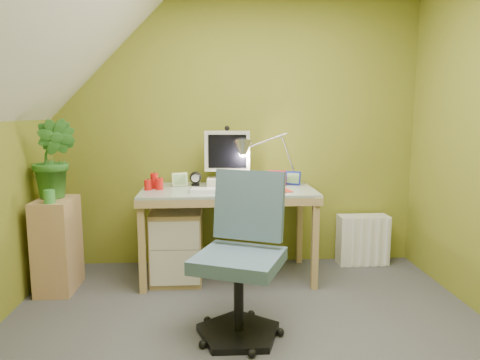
{
  "coord_description": "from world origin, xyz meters",
  "views": [
    {
      "loc": [
        -0.19,
        -2.31,
        1.36
      ],
      "look_at": [
        0.0,
        1.0,
        0.85
      ],
      "focal_mm": 33.0,
      "sensor_mm": 36.0,
      "label": 1
    }
  ],
  "objects": [
    {
      "name": "floor",
      "position": [
        0.0,
        0.0,
        -0.01
      ],
      "size": [
        3.2,
        3.2,
        0.01
      ],
      "primitive_type": "cube",
      "color": "#48484D",
      "rests_on": "ground"
    },
    {
      "name": "keyboard",
      "position": [
        -0.17,
        1.08,
        0.76
      ],
      "size": [
        0.44,
        0.17,
        0.02
      ],
      "primitive_type": "cube",
      "rotation": [
        0.0,
        0.0,
        -0.08
      ],
      "color": "white",
      "rests_on": "desk"
    },
    {
      "name": "speaker_right",
      "position": [
        0.18,
        1.38,
        0.81
      ],
      "size": [
        0.1,
        0.1,
        0.12
      ],
      "primitive_type": null,
      "rotation": [
        0.0,
        0.0,
        -0.06
      ],
      "color": "black",
      "rests_on": "desk"
    },
    {
      "name": "desk",
      "position": [
        -0.09,
        1.22,
        0.37
      ],
      "size": [
        1.41,
        0.72,
        0.75
      ],
      "primitive_type": null,
      "rotation": [
        0.0,
        0.0,
        0.02
      ],
      "color": "tan",
      "rests_on": "floor"
    },
    {
      "name": "radiator",
      "position": [
        1.14,
        1.46,
        0.22
      ],
      "size": [
        0.45,
        0.19,
        0.45
      ],
      "primitive_type": "cube",
      "rotation": [
        0.0,
        0.0,
        0.03
      ],
      "color": "white",
      "rests_on": "floor"
    },
    {
      "name": "amber_tumbler",
      "position": [
        0.09,
        1.14,
        0.79
      ],
      "size": [
        0.08,
        0.08,
        0.09
      ],
      "primitive_type": "cylinder",
      "rotation": [
        0.0,
        0.0,
        -0.17
      ],
      "color": "brown",
      "rests_on": "desk"
    },
    {
      "name": "speaker_left",
      "position": [
        -0.36,
        1.38,
        0.81
      ],
      "size": [
        0.12,
        0.12,
        0.12
      ],
      "primitive_type": null,
      "rotation": [
        0.0,
        0.0,
        0.16
      ],
      "color": "black",
      "rests_on": "desk"
    },
    {
      "name": "mousepad",
      "position": [
        0.29,
        1.08,
        0.75
      ],
      "size": [
        0.25,
        0.19,
        0.01
      ],
      "primitive_type": "cube",
      "rotation": [
        0.0,
        0.0,
        0.14
      ],
      "color": "#B82E21",
      "rests_on": "desk"
    },
    {
      "name": "task_chair",
      "position": [
        -0.05,
        0.22,
        0.5
      ],
      "size": [
        0.73,
        0.73,
        1.0
      ],
      "primitive_type": null,
      "rotation": [
        0.0,
        0.0,
        -0.39
      ],
      "color": "#476174",
      "rests_on": "floor"
    },
    {
      "name": "potted_plant",
      "position": [
        -1.4,
        1.07,
        1.01
      ],
      "size": [
        0.37,
        0.32,
        0.6
      ],
      "primitive_type": "imported",
      "rotation": [
        0.0,
        0.0,
        -0.16
      ],
      "color": "#2E7025",
      "rests_on": "side_ledge"
    },
    {
      "name": "side_ledge",
      "position": [
        -1.4,
        1.02,
        0.36
      ],
      "size": [
        0.26,
        0.41,
        0.71
      ],
      "primitive_type": "cube",
      "color": "tan",
      "rests_on": "floor"
    },
    {
      "name": "slope_ceiling",
      "position": [
        -1.0,
        0.0,
        1.85
      ],
      "size": [
        1.1,
        3.2,
        1.1
      ],
      "primitive_type": "cube",
      "color": "white",
      "rests_on": "wall_left"
    },
    {
      "name": "monitor",
      "position": [
        -0.09,
        1.4,
        1.0
      ],
      "size": [
        0.38,
        0.23,
        0.5
      ],
      "primitive_type": null,
      "rotation": [
        0.0,
        0.0,
        -0.04
      ],
      "color": "beige",
      "rests_on": "desk"
    },
    {
      "name": "green_cup",
      "position": [
        -1.38,
        0.87,
        0.76
      ],
      "size": [
        0.09,
        0.09,
        0.1
      ],
      "primitive_type": "cylinder",
      "rotation": [
        0.0,
        0.0,
        -0.26
      ],
      "color": "green",
      "rests_on": "side_ledge"
    },
    {
      "name": "wall_front",
      "position": [
        0.0,
        -1.6,
        1.2
      ],
      "size": [
        3.2,
        0.01,
        2.4
      ],
      "primitive_type": "cube",
      "color": "olive",
      "rests_on": "floor"
    },
    {
      "name": "photo_frame_green",
      "position": [
        -0.49,
        1.36,
        0.8
      ],
      "size": [
        0.13,
        0.06,
        0.11
      ],
      "primitive_type": "cube",
      "rotation": [
        0.0,
        0.0,
        0.33
      ],
      "color": "#B9D894",
      "rests_on": "desk"
    },
    {
      "name": "photo_frame_blue",
      "position": [
        0.47,
        1.38,
        0.8
      ],
      "size": [
        0.13,
        0.08,
        0.12
      ],
      "primitive_type": "cube",
      "rotation": [
        0.0,
        0.0,
        -0.45
      ],
      "color": "navy",
      "rests_on": "desk"
    },
    {
      "name": "photo_frame_red",
      "position": [
        0.33,
        1.34,
        0.81
      ],
      "size": [
        0.15,
        0.05,
        0.13
      ],
      "primitive_type": "cube",
      "rotation": [
        0.0,
        0.0,
        -0.19
      ],
      "color": "#AB122C",
      "rests_on": "desk"
    },
    {
      "name": "wall_back",
      "position": [
        0.0,
        1.6,
        1.2
      ],
      "size": [
        3.2,
        0.01,
        2.4
      ],
      "primitive_type": "cube",
      "color": "olive",
      "rests_on": "floor"
    },
    {
      "name": "candle_cluster",
      "position": [
        -0.69,
        1.23,
        0.81
      ],
      "size": [
        0.17,
        0.15,
        0.12
      ],
      "primitive_type": null,
      "rotation": [
        0.0,
        0.0,
        -0.01
      ],
      "color": "red",
      "rests_on": "desk"
    },
    {
      "name": "desk_lamp",
      "position": [
        0.36,
        1.4,
        1.06
      ],
      "size": [
        0.62,
        0.34,
        0.63
      ],
      "primitive_type": null,
      "rotation": [
        0.0,
        0.0,
        0.15
      ],
      "color": "silver",
      "rests_on": "desk"
    },
    {
      "name": "mouse",
      "position": [
        0.29,
        1.08,
        0.77
      ],
      "size": [
        0.12,
        0.09,
        0.04
      ],
      "primitive_type": "ellipsoid",
      "rotation": [
        0.0,
        0.0,
        0.15
      ],
      "color": "white",
      "rests_on": "mousepad"
    }
  ]
}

